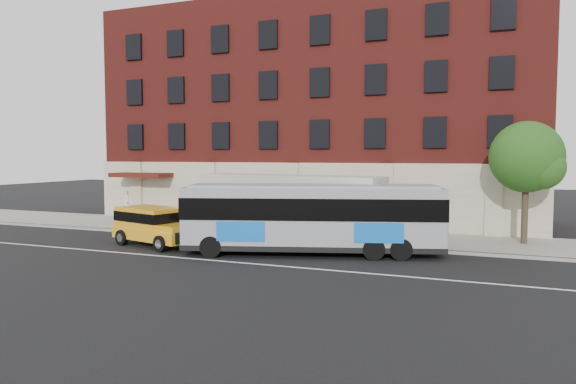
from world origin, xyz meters
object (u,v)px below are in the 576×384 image
at_px(sign_pole, 127,208).
at_px(yellow_suv, 153,224).
at_px(city_bus, 312,216).
at_px(street_tree, 527,160).
at_px(shipping_container, 288,208).

distance_m(sign_pole, yellow_suv, 5.43).
xyz_separation_m(sign_pole, city_bus, (12.69, -2.71, 0.35)).
relative_size(street_tree, city_bus, 0.51).
xyz_separation_m(sign_pole, yellow_suv, (4.27, -3.33, -0.33)).
height_order(street_tree, shipping_container, street_tree).
xyz_separation_m(sign_pole, street_tree, (22.04, 3.34, 2.96)).
bearing_deg(shipping_container, street_tree, 12.28).
distance_m(street_tree, shipping_container, 12.47).
relative_size(sign_pole, shipping_container, 0.23).
distance_m(sign_pole, city_bus, 12.98).
bearing_deg(yellow_suv, shipping_container, 34.80).
bearing_deg(city_bus, sign_pole, 167.96).
relative_size(street_tree, yellow_suv, 1.18).
height_order(sign_pole, street_tree, street_tree).
xyz_separation_m(yellow_suv, shipping_container, (5.86, 4.07, 0.64)).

